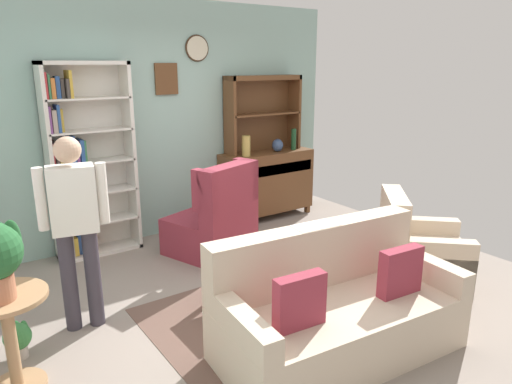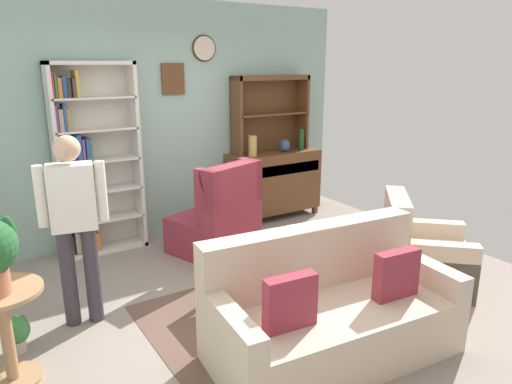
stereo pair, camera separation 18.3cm
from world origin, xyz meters
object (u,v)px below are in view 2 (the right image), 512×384
couch_floral (330,313)px  person_reading (74,218)px  coffee_table (257,265)px  bottle_wine (301,140)px  armchair_floral (421,256)px  vase_tall (253,146)px  wingback_chair (219,221)px  vase_round (285,145)px  plant_stand (5,326)px  bookshelf (90,162)px  book_stack (259,254)px  potted_plant_small (17,332)px  sideboard_hutch (270,103)px

couch_floral → person_reading: size_ratio=1.20×
person_reading → coffee_table: size_ratio=1.95×
bottle_wine → armchair_floral: bottle_wine is taller
vase_tall → couch_floral: size_ratio=0.14×
bottle_wine → wingback_chair: 1.89m
vase_round → plant_stand: vase_round is taller
bookshelf → armchair_floral: bookshelf is taller
vase_round → couch_floral: size_ratio=0.09×
bottle_wine → plant_stand: (-3.86, -1.84, -0.65)m
vase_round → plant_stand: size_ratio=0.25×
vase_round → person_reading: bearing=-156.0°
bottle_wine → book_stack: 2.63m
vase_tall → potted_plant_small: size_ratio=0.97×
couch_floral → armchair_floral: bearing=13.8°
bookshelf → wingback_chair: 1.54m
wingback_chair → potted_plant_small: size_ratio=3.89×
wingback_chair → coffee_table: wingback_chair is taller
vase_round → coffee_table: 2.52m
person_reading → bookshelf: bearing=71.6°
bottle_wine → person_reading: person_reading is taller
armchair_floral → coffee_table: (-1.51, 0.56, 0.06)m
wingback_chair → book_stack: size_ratio=5.44×
armchair_floral → person_reading: (-2.90, 1.04, 0.62)m
bookshelf → wingback_chair: size_ratio=2.00×
vase_tall → bookshelf: bearing=175.3°
armchair_floral → coffee_table: armchair_floral is taller
couch_floral → coffee_table: couch_floral is taller
bookshelf → potted_plant_small: bookshelf is taller
sideboard_hutch → coffee_table: size_ratio=1.38×
vase_tall → book_stack: bearing=-120.6°
bottle_wine → plant_stand: bottle_wine is taller
vase_tall → potted_plant_small: bearing=-153.7°
person_reading → vase_round: bearing=24.0°
bookshelf → bottle_wine: size_ratio=7.19×
vase_tall → armchair_floral: size_ratio=0.24×
sideboard_hutch → person_reading: (-2.87, -1.52, -0.65)m
sideboard_hutch → person_reading: sideboard_hutch is taller
potted_plant_small → armchair_floral: bearing=-14.5°
sideboard_hutch → potted_plant_small: sideboard_hutch is taller
bookshelf → sideboard_hutch: bookshelf is taller
plant_stand → bottle_wine: bearing=25.5°
bookshelf → coffee_table: bearing=-65.6°
sideboard_hutch → bookshelf: bearing=-179.4°
armchair_floral → book_stack: 1.59m
vase_round → bottle_wine: 0.27m
armchair_floral → coffee_table: bearing=159.7°
bookshelf → armchair_floral: bearing=-46.5°
couch_floral → sideboard_hutch: bearing=63.7°
sideboard_hutch → bottle_wine: 0.66m
vase_round → potted_plant_small: bearing=-156.9°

